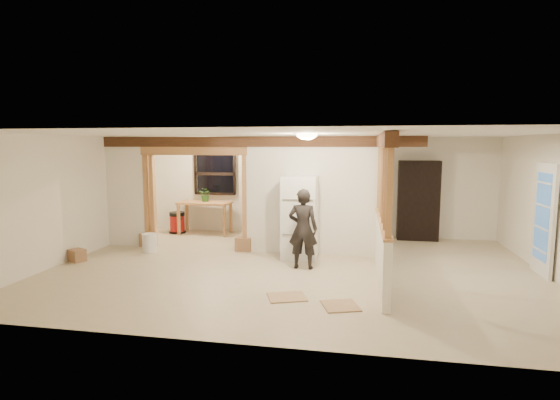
% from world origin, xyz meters
% --- Properties ---
extents(floor, '(9.00, 6.50, 0.01)m').
position_xyz_m(floor, '(0.00, 0.00, -0.01)').
color(floor, '#BDAC8C').
rests_on(floor, ground).
extents(ceiling, '(9.00, 6.50, 0.01)m').
position_xyz_m(ceiling, '(0.00, 0.00, 2.50)').
color(ceiling, white).
extents(wall_back, '(9.00, 0.01, 2.50)m').
position_xyz_m(wall_back, '(0.00, 3.25, 1.25)').
color(wall_back, silver).
rests_on(wall_back, floor).
extents(wall_front, '(9.00, 0.01, 2.50)m').
position_xyz_m(wall_front, '(0.00, -3.25, 1.25)').
color(wall_front, silver).
rests_on(wall_front, floor).
extents(wall_left, '(0.01, 6.50, 2.50)m').
position_xyz_m(wall_left, '(-4.50, 0.00, 1.25)').
color(wall_left, silver).
rests_on(wall_left, floor).
extents(wall_right, '(0.01, 6.50, 2.50)m').
position_xyz_m(wall_right, '(4.50, 0.00, 1.25)').
color(wall_right, silver).
rests_on(wall_right, floor).
extents(partition_left_stub, '(0.90, 0.12, 2.50)m').
position_xyz_m(partition_left_stub, '(-4.05, 1.20, 1.25)').
color(partition_left_stub, silver).
rests_on(partition_left_stub, floor).
extents(partition_center, '(2.80, 0.12, 2.50)m').
position_xyz_m(partition_center, '(0.20, 1.20, 1.25)').
color(partition_center, silver).
rests_on(partition_center, floor).
extents(doorway_frame, '(2.46, 0.14, 2.20)m').
position_xyz_m(doorway_frame, '(-2.40, 1.20, 1.10)').
color(doorway_frame, '#B57F4C').
rests_on(doorway_frame, floor).
extents(header_beam_back, '(7.00, 0.18, 0.22)m').
position_xyz_m(header_beam_back, '(-1.00, 1.20, 2.38)').
color(header_beam_back, '#4C2D1A').
rests_on(header_beam_back, ceiling).
extents(header_beam_right, '(0.18, 3.30, 0.22)m').
position_xyz_m(header_beam_right, '(1.60, -0.40, 2.38)').
color(header_beam_right, '#4C2D1A').
rests_on(header_beam_right, ceiling).
extents(pony_wall, '(0.12, 3.20, 1.00)m').
position_xyz_m(pony_wall, '(1.60, -0.40, 0.50)').
color(pony_wall, silver).
rests_on(pony_wall, floor).
extents(stud_partition, '(0.14, 3.20, 1.32)m').
position_xyz_m(stud_partition, '(1.60, -0.40, 1.66)').
color(stud_partition, '#B57F4C').
rests_on(stud_partition, pony_wall).
extents(window_back, '(1.12, 0.10, 1.10)m').
position_xyz_m(window_back, '(-2.60, 3.17, 1.55)').
color(window_back, black).
rests_on(window_back, wall_back).
extents(french_door, '(0.12, 0.86, 2.00)m').
position_xyz_m(french_door, '(4.42, 0.40, 1.00)').
color(french_door, white).
rests_on(french_door, floor).
extents(ceiling_dome_main, '(0.36, 0.36, 0.16)m').
position_xyz_m(ceiling_dome_main, '(0.30, -0.50, 2.48)').
color(ceiling_dome_main, '#FFEABF').
rests_on(ceiling_dome_main, ceiling).
extents(ceiling_dome_util, '(0.32, 0.32, 0.14)m').
position_xyz_m(ceiling_dome_util, '(-2.50, 2.30, 2.48)').
color(ceiling_dome_util, '#FFEABF').
rests_on(ceiling_dome_util, ceiling).
extents(hanging_bulb, '(0.07, 0.07, 0.07)m').
position_xyz_m(hanging_bulb, '(-2.00, 1.60, 2.18)').
color(hanging_bulb, '#FFD88C').
rests_on(hanging_bulb, ceiling).
extents(refrigerator, '(0.70, 0.68, 1.69)m').
position_xyz_m(refrigerator, '(0.01, 0.80, 0.85)').
color(refrigerator, white).
rests_on(refrigerator, floor).
extents(woman, '(0.56, 0.38, 1.51)m').
position_xyz_m(woman, '(0.18, 0.04, 0.76)').
color(woman, black).
rests_on(woman, floor).
extents(work_table, '(1.38, 0.75, 0.85)m').
position_xyz_m(work_table, '(-2.76, 2.80, 0.42)').
color(work_table, '#B57F4C').
rests_on(work_table, floor).
extents(potted_plant, '(0.41, 0.39, 0.36)m').
position_xyz_m(potted_plant, '(-2.75, 2.84, 1.03)').
color(potted_plant, '#305D22').
rests_on(potted_plant, work_table).
extents(shop_vac, '(0.52, 0.52, 0.57)m').
position_xyz_m(shop_vac, '(-3.52, 2.75, 0.28)').
color(shop_vac, '#9B110E').
rests_on(shop_vac, floor).
extents(bookshelf, '(0.97, 0.32, 1.94)m').
position_xyz_m(bookshelf, '(2.61, 3.02, 0.97)').
color(bookshelf, black).
rests_on(bookshelf, floor).
extents(bucket, '(0.42, 0.42, 0.40)m').
position_xyz_m(bucket, '(-3.26, 0.70, 0.20)').
color(bucket, silver).
rests_on(bucket, floor).
extents(box_util_a, '(0.36, 0.31, 0.30)m').
position_xyz_m(box_util_a, '(-1.27, 1.20, 0.15)').
color(box_util_a, '#916746').
rests_on(box_util_a, floor).
extents(box_util_b, '(0.37, 0.37, 0.30)m').
position_xyz_m(box_util_b, '(-3.59, 1.27, 0.15)').
color(box_util_b, '#916746').
rests_on(box_util_b, floor).
extents(box_front, '(0.37, 0.35, 0.24)m').
position_xyz_m(box_front, '(-4.32, -0.30, 0.12)').
color(box_front, '#916746').
rests_on(box_front, floor).
extents(floor_panel_near, '(0.63, 0.63, 0.02)m').
position_xyz_m(floor_panel_near, '(0.97, -1.82, 0.01)').
color(floor_panel_near, tan).
rests_on(floor_panel_near, floor).
extents(floor_panel_far, '(0.68, 0.62, 0.02)m').
position_xyz_m(floor_panel_far, '(0.15, -1.60, 0.01)').
color(floor_panel_far, tan).
rests_on(floor_panel_far, floor).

